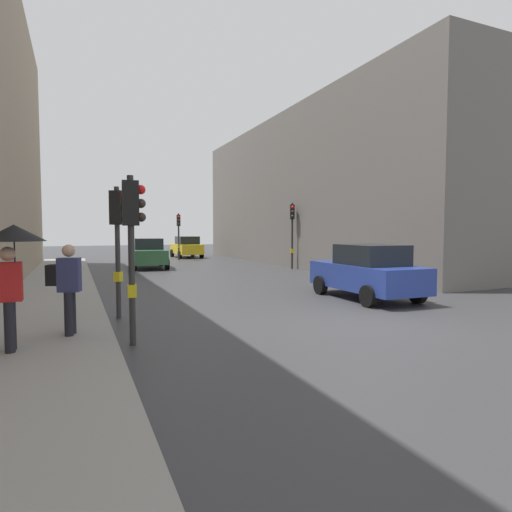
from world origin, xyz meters
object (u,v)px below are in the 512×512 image
object	(u,v)px
traffic_light_mid_street	(292,223)
traffic_light_near_left	(132,229)
car_green_estate	(148,253)
traffic_light_near_right	(118,228)
pedestrian_with_umbrella	(12,252)
car_yellow_taxi	(187,247)
car_blue_van	(367,272)
pedestrian_with_grey_backpack	(67,284)
traffic_light_far_median	(179,228)

from	to	relation	value
traffic_light_mid_street	traffic_light_near_left	distance (m)	16.90
car_green_estate	traffic_light_near_right	bearing A→B (deg)	-101.77
car_green_estate	pedestrian_with_umbrella	world-z (taller)	pedestrian_with_umbrella
traffic_light_mid_street	car_yellow_taxi	xyz separation A→B (m)	(-3.01, 12.84, -1.75)
car_yellow_taxi	pedestrian_with_umbrella	world-z (taller)	pedestrian_with_umbrella
traffic_light_near_right	car_yellow_taxi	size ratio (longest dim) A/B	0.78
car_blue_van	pedestrian_with_grey_backpack	size ratio (longest dim) A/B	2.40
traffic_light_near_right	pedestrian_with_grey_backpack	bearing A→B (deg)	-119.58
traffic_light_far_median	car_green_estate	distance (m)	7.04
car_green_estate	pedestrian_with_umbrella	bearing A→B (deg)	-106.04
traffic_light_near_left	car_blue_van	xyz separation A→B (m)	(7.65, 2.73, -1.35)
pedestrian_with_grey_backpack	car_green_estate	bearing A→B (deg)	75.79
traffic_light_near_right	car_blue_van	bearing A→B (deg)	-0.02
traffic_light_mid_street	car_yellow_taxi	world-z (taller)	traffic_light_mid_street
car_yellow_taxi	car_blue_van	bearing A→B (deg)	-89.73
traffic_light_near_right	pedestrian_with_umbrella	distance (m)	3.52
traffic_light_near_right	traffic_light_far_median	size ratio (longest dim) A/B	0.93
traffic_light_near_left	car_yellow_taxi	bearing A→B (deg)	73.84
traffic_light_far_median	traffic_light_near_left	distance (m)	23.99
car_green_estate	pedestrian_with_grey_backpack	world-z (taller)	pedestrian_with_grey_backpack
traffic_light_far_median	traffic_light_mid_street	xyz separation A→B (m)	(4.32, -9.96, 0.20)
traffic_light_far_median	car_blue_van	bearing A→B (deg)	-86.01
car_yellow_taxi	traffic_light_near_left	bearing A→B (deg)	-106.16
car_blue_van	traffic_light_mid_street	bearing A→B (deg)	74.53
car_green_estate	pedestrian_with_umbrella	xyz separation A→B (m)	(-4.96, -17.26, 0.96)
car_blue_van	traffic_light_near_right	bearing A→B (deg)	179.98
traffic_light_near_right	traffic_light_near_left	xyz separation A→B (m)	(0.00, -2.74, -0.04)
traffic_light_far_median	car_green_estate	world-z (taller)	traffic_light_far_median
traffic_light_near_right	traffic_light_mid_street	world-z (taller)	traffic_light_mid_street
car_blue_van	pedestrian_with_umbrella	world-z (taller)	pedestrian_with_umbrella
traffic_light_near_right	traffic_light_near_left	distance (m)	2.74
pedestrian_with_umbrella	traffic_light_near_left	bearing A→B (deg)	4.51
traffic_light_mid_street	pedestrian_with_umbrella	bearing A→B (deg)	-133.15
traffic_light_near_left	pedestrian_with_umbrella	size ratio (longest dim) A/B	1.51
traffic_light_far_median	pedestrian_with_umbrella	world-z (taller)	traffic_light_far_median
traffic_light_mid_street	car_green_estate	size ratio (longest dim) A/B	0.89
car_blue_van	car_green_estate	bearing A→B (deg)	107.98
traffic_light_near_right	pedestrian_with_grey_backpack	distance (m)	2.60
car_yellow_taxi	pedestrian_with_umbrella	distance (m)	27.88
traffic_light_near_left	car_blue_van	bearing A→B (deg)	19.65
traffic_light_mid_street	car_yellow_taxi	size ratio (longest dim) A/B	0.90
car_yellow_taxi	pedestrian_with_grey_backpack	world-z (taller)	pedestrian_with_grey_backpack
traffic_light_mid_street	car_yellow_taxi	distance (m)	13.30
traffic_light_mid_street	traffic_light_near_right	bearing A→B (deg)	-135.25
traffic_light_near_right	traffic_light_mid_street	size ratio (longest dim) A/B	0.86
pedestrian_with_grey_backpack	car_blue_van	bearing A→B (deg)	13.04
traffic_light_near_right	pedestrian_with_umbrella	xyz separation A→B (m)	(-1.97, -2.89, -0.43)
traffic_light_near_left	pedestrian_with_umbrella	bearing A→B (deg)	-175.49
traffic_light_far_median	traffic_light_near_left	size ratio (longest dim) A/B	1.09
traffic_light_far_median	traffic_light_mid_street	size ratio (longest dim) A/B	0.92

